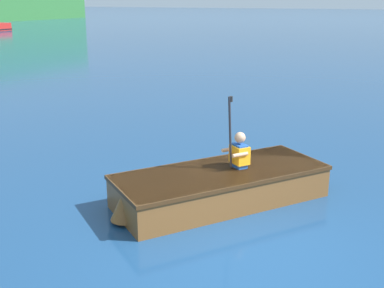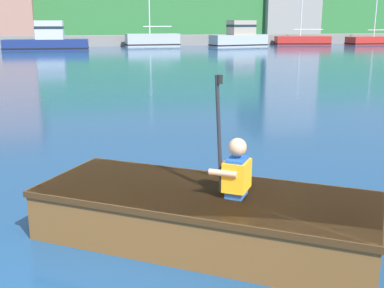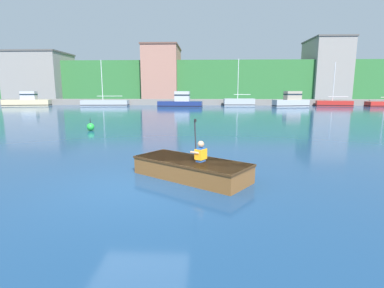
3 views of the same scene
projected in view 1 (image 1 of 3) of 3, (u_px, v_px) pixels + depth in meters
name	position (u px, v px, depth m)	size (l,w,h in m)	color
ground_plane	(246.00, 253.00, 5.92)	(300.00, 300.00, 0.00)	navy
rowboat_foreground	(218.00, 185.00, 7.33)	(3.41, 2.92, 0.51)	brown
person_paddler	(239.00, 152.00, 7.36)	(0.45, 0.45, 1.13)	#1E4CA5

